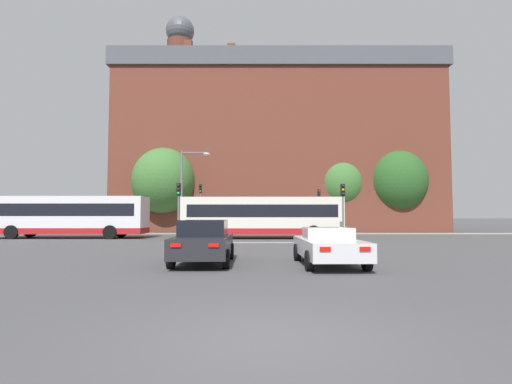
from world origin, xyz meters
TOP-DOWN VIEW (x-y plane):
  - ground_plane at (0.00, 0.00)m, footprint 400.00×400.00m
  - stop_line_strip at (0.00, 19.52)m, footprint 8.37×0.30m
  - far_pavement at (0.00, 31.66)m, footprint 69.30×2.50m
  - brick_civic_building at (2.08, 40.86)m, footprint 35.07×14.36m
  - car_saloon_left at (-2.06, 8.70)m, footprint 2.02×4.52m
  - car_roadster_right at (2.31, 8.23)m, footprint 2.11×4.65m
  - bus_crossing_lead at (0.26, 23.97)m, footprint 11.73×2.73m
  - bus_crossing_trailing at (-14.24, 24.35)m, footprint 11.46×2.67m
  - traffic_light_near_right at (5.50, 20.42)m, footprint 0.26×0.31m
  - traffic_light_near_left at (-5.16, 19.88)m, footprint 0.26×0.31m
  - traffic_light_far_right at (5.64, 31.16)m, footprint 0.26×0.31m
  - traffic_light_far_left at (-5.36, 31.34)m, footprint 0.26×0.31m
  - street_lamp_junction at (-5.31, 23.79)m, footprint 2.18×0.36m
  - pedestrian_waiting at (-5.49, 31.14)m, footprint 0.41×0.24m
  - pedestrian_walking_east at (-2.05, 31.71)m, footprint 0.38×0.46m
  - tree_by_building at (-9.44, 34.12)m, footprint 6.26×6.26m
  - tree_kerbside at (8.53, 35.62)m, footprint 5.03×5.03m
  - tree_distant at (14.26, 35.30)m, footprint 6.22×6.22m

SIDE VIEW (x-z plane):
  - ground_plane at x=0.00m, z-range 0.00..0.00m
  - stop_line_strip at x=0.00m, z-range 0.00..0.01m
  - far_pavement at x=0.00m, z-range 0.00..0.01m
  - car_roadster_right at x=2.31m, z-range 0.01..1.31m
  - car_saloon_left at x=-2.06m, z-range 0.01..1.56m
  - pedestrian_waiting at x=-5.49m, z-range 0.13..1.70m
  - pedestrian_walking_east at x=-2.05m, z-range 0.13..1.74m
  - bus_crossing_lead at x=0.26m, z-range 0.11..3.14m
  - bus_crossing_trailing at x=-14.24m, z-range 0.12..3.23m
  - traffic_light_near_right at x=5.50m, z-range 0.67..4.45m
  - traffic_light_near_left at x=-5.16m, z-range 0.67..4.45m
  - traffic_light_far_right at x=5.64m, z-range 0.71..4.82m
  - traffic_light_far_left at x=-5.36m, z-range 0.77..5.35m
  - street_lamp_junction at x=-5.31m, z-range 0.78..7.29m
  - tree_kerbside at x=8.53m, z-range 1.16..8.79m
  - tree_by_building at x=-9.44m, z-range 0.94..9.39m
  - tree_distant at x=14.26m, z-range 0.98..9.49m
  - brick_civic_building at x=2.08m, z-range -3.11..22.30m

